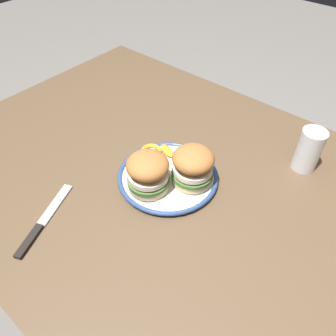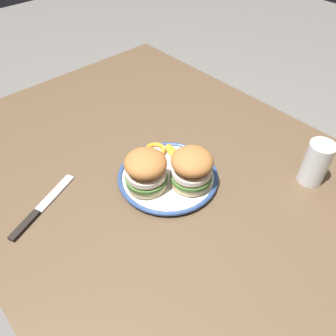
{
  "view_description": "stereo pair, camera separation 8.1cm",
  "coord_description": "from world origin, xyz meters",
  "px_view_note": "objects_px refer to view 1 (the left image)",
  "views": [
    {
      "loc": [
        0.35,
        -0.47,
        1.39
      ],
      "look_at": [
        -0.04,
        -0.01,
        0.8
      ],
      "focal_mm": 35.2,
      "sensor_mm": 36.0,
      "label": 1
    },
    {
      "loc": [
        0.41,
        -0.42,
        1.39
      ],
      "look_at": [
        -0.04,
        -0.01,
        0.8
      ],
      "focal_mm": 35.2,
      "sensor_mm": 36.0,
      "label": 2
    }
  ],
  "objects_px": {
    "sandwich_half_right": "(148,172)",
    "table_knife": "(42,224)",
    "dining_table": "(182,206)",
    "drinking_glass": "(308,152)",
    "dinner_plate": "(168,176)",
    "sandwich_half_left": "(193,166)"
  },
  "relations": [
    {
      "from": "dinner_plate",
      "to": "drinking_glass",
      "type": "bearing_deg",
      "value": 47.32
    },
    {
      "from": "sandwich_half_right",
      "to": "dinner_plate",
      "type": "bearing_deg",
      "value": 81.49
    },
    {
      "from": "sandwich_half_right",
      "to": "table_knife",
      "type": "bearing_deg",
      "value": -116.54
    },
    {
      "from": "sandwich_half_left",
      "to": "table_knife",
      "type": "xyz_separation_m",
      "value": [
        -0.19,
        -0.33,
        -0.07
      ]
    },
    {
      "from": "dining_table",
      "to": "dinner_plate",
      "type": "height_order",
      "value": "dinner_plate"
    },
    {
      "from": "sandwich_half_left",
      "to": "sandwich_half_right",
      "type": "height_order",
      "value": "same"
    },
    {
      "from": "dining_table",
      "to": "dinner_plate",
      "type": "distance_m",
      "value": 0.11
    },
    {
      "from": "drinking_glass",
      "to": "table_knife",
      "type": "xyz_separation_m",
      "value": [
        -0.38,
        -0.58,
        -0.05
      ]
    },
    {
      "from": "table_knife",
      "to": "sandwich_half_left",
      "type": "bearing_deg",
      "value": 59.97
    },
    {
      "from": "drinking_glass",
      "to": "table_knife",
      "type": "relative_size",
      "value": 0.58
    },
    {
      "from": "dining_table",
      "to": "drinking_glass",
      "type": "height_order",
      "value": "drinking_glass"
    },
    {
      "from": "dining_table",
      "to": "sandwich_half_left",
      "type": "height_order",
      "value": "sandwich_half_left"
    },
    {
      "from": "dining_table",
      "to": "sandwich_half_right",
      "type": "relative_size",
      "value": 10.17
    },
    {
      "from": "dinner_plate",
      "to": "table_knife",
      "type": "bearing_deg",
      "value": -113.06
    },
    {
      "from": "drinking_glass",
      "to": "dining_table",
      "type": "bearing_deg",
      "value": -128.5
    },
    {
      "from": "dining_table",
      "to": "drinking_glass",
      "type": "xyz_separation_m",
      "value": [
        0.21,
        0.27,
        0.14
      ]
    },
    {
      "from": "drinking_glass",
      "to": "sandwich_half_left",
      "type": "bearing_deg",
      "value": -127.6
    },
    {
      "from": "dinner_plate",
      "to": "sandwich_half_left",
      "type": "relative_size",
      "value": 1.81
    },
    {
      "from": "dinner_plate",
      "to": "sandwich_half_right",
      "type": "distance_m",
      "value": 0.09
    },
    {
      "from": "sandwich_half_right",
      "to": "drinking_glass",
      "type": "height_order",
      "value": "drinking_glass"
    },
    {
      "from": "sandwich_half_right",
      "to": "drinking_glass",
      "type": "bearing_deg",
      "value": 52.19
    },
    {
      "from": "sandwich_half_right",
      "to": "table_knife",
      "type": "xyz_separation_m",
      "value": [
        -0.12,
        -0.24,
        -0.07
      ]
    }
  ]
}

